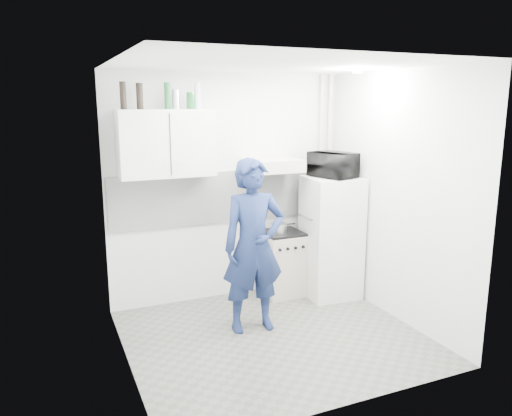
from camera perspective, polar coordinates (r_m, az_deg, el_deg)
name	(u,v)px	position (r m, az deg, el deg)	size (l,w,h in m)	color
floor	(274,337)	(5.09, 2.06, -14.51)	(2.80, 2.80, 0.00)	#585854
ceiling	(276,64)	(4.57, 2.31, 16.13)	(2.80, 2.80, 0.00)	white
wall_back	(228,188)	(5.79, -3.20, 2.32)	(2.80, 2.80, 0.00)	silver
wall_left	(122,222)	(4.26, -15.08, -1.60)	(2.60, 2.60, 0.00)	silver
wall_right	(396,197)	(5.40, 15.68, 1.20)	(2.60, 2.60, 0.00)	silver
person	(254,246)	(4.96, -0.28, -4.37)	(0.64, 0.42, 1.75)	#17244B
stove	(282,264)	(6.02, 2.99, -6.41)	(0.47, 0.47, 0.75)	beige
fridge	(331,237)	(5.96, 8.56, -3.31)	(0.59, 0.59, 1.43)	white
stove_top	(282,233)	(5.91, 3.03, -2.84)	(0.45, 0.45, 0.03)	black
saucepan	(278,228)	(5.85, 2.56, -2.29)	(0.20, 0.20, 0.11)	silver
microwave	(333,165)	(5.79, 8.82, 4.89)	(0.35, 0.52, 0.29)	black
bottle_a	(123,96)	(5.24, -14.96, 12.31)	(0.06, 0.06, 0.27)	black
bottle_b	(140,96)	(5.27, -13.16, 12.34)	(0.07, 0.07, 0.26)	black
bottle_d	(167,96)	(5.33, -10.11, 12.51)	(0.06, 0.06, 0.27)	#144C1E
canister_a	(176,99)	(5.35, -9.16, 12.15)	(0.08, 0.08, 0.20)	silver
canister_b	(191,101)	(5.39, -7.46, 12.07)	(0.09, 0.09, 0.17)	#144C1E
bottle_e	(198,96)	(5.42, -6.69, 12.64)	(0.07, 0.07, 0.28)	#B2B7BC
upper_cabinet	(166,143)	(5.34, -10.23, 7.29)	(1.00, 0.35, 0.70)	white
range_hood	(273,165)	(5.70, 1.92, 4.92)	(0.60, 0.50, 0.14)	beige
backsplash	(229,196)	(5.79, -3.13, 1.32)	(2.74, 0.03, 0.60)	white
pipe_a	(328,182)	(6.29, 8.26, 2.98)	(0.05, 0.05, 2.60)	beige
pipe_b	(320,182)	(6.22, 7.31, 2.92)	(0.04, 0.04, 2.60)	beige
ceiling_spot_fixture	(358,72)	(5.24, 11.55, 15.03)	(0.10, 0.10, 0.02)	white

